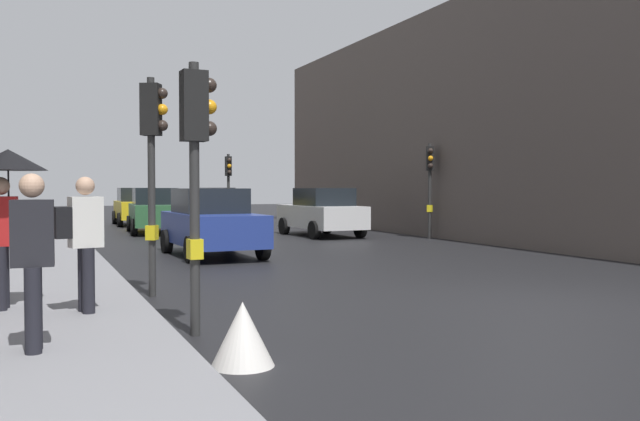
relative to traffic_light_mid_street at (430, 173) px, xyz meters
The scene contains 16 objects.
ground_plane 13.33m from the traffic_light_mid_street, 114.53° to the right, with size 120.00×120.00×0.00m, color black.
sidewalk_kerb 14.37m from the traffic_light_mid_street, 155.24° to the right, with size 3.37×40.00×0.16m, color gray.
building_facade_right 6.77m from the traffic_light_mid_street, 15.14° to the right, with size 12.00×31.61×8.08m, color #5B514C.
traffic_light_mid_street is the anchor object (origin of this frame).
traffic_light_far_median 9.65m from the traffic_light_mid_street, 120.64° to the left, with size 0.25×0.43×3.22m.
traffic_light_near_right 14.15m from the traffic_light_mid_street, 140.34° to the right, with size 0.45×0.36×3.57m.
traffic_light_near_left 16.37m from the traffic_light_mid_street, 131.68° to the right, with size 0.44×0.26×3.28m.
car_yellow_taxi 15.20m from the traffic_light_mid_street, 122.69° to the left, with size 2.10×4.24×1.76m.
car_blue_van 9.03m from the traffic_light_mid_street, 160.84° to the right, with size 2.12×4.25×1.76m.
car_white_compact 4.19m from the traffic_light_mid_street, 139.04° to the left, with size 2.17×4.28×1.76m.
car_green_estate 10.74m from the traffic_light_mid_street, 141.27° to the left, with size 2.25×4.32×1.76m.
car_red_sedan 17.77m from the traffic_light_mid_street, 100.48° to the left, with size 2.20×4.29×1.76m.
pedestrian_with_umbrella 16.65m from the traffic_light_mid_street, 141.54° to the right, with size 1.00×1.00×2.14m.
pedestrian_with_black_backpack 16.41m from the traffic_light_mid_street, 137.73° to the right, with size 0.64×0.40×1.77m.
pedestrian_in_dark_coat 18.25m from the traffic_light_mid_street, 134.24° to the right, with size 0.41×0.36×1.77m.
warning_sign_triangle 17.63m from the traffic_light_mid_street, 127.98° to the right, with size 0.64×0.64×0.65m, color silver.
Camera 1 is at (-7.25, -8.42, 1.80)m, focal length 38.39 mm.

